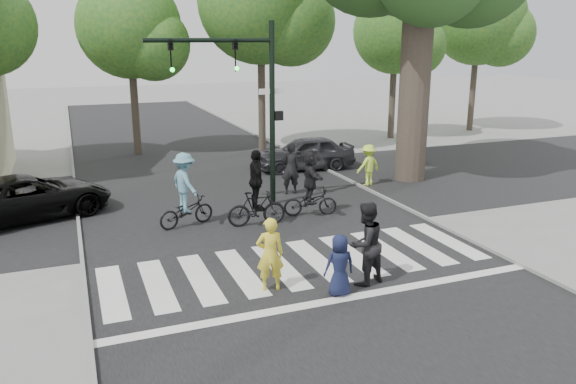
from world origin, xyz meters
The scene contains 21 objects.
ground centered at (0.00, 0.00, 0.00)m, with size 120.00×120.00×0.00m, color gray.
road_stem centered at (0.00, 5.00, 0.01)m, with size 10.00×70.00×0.01m, color black.
road_cross centered at (0.00, 8.00, 0.01)m, with size 70.00×10.00×0.01m, color black.
curb_left centered at (-5.05, 5.00, 0.05)m, with size 0.10×70.00×0.10m, color gray.
curb_right centered at (5.05, 5.00, 0.05)m, with size 0.10×70.00×0.10m, color gray.
crosswalk centered at (0.00, 0.66, 0.01)m, with size 10.00×3.85×0.01m.
traffic_signal centered at (0.35, 6.20, 3.90)m, with size 4.45×0.29×6.00m.
bg_tree_2 centered at (-1.76, 16.62, 5.78)m, with size 5.04×4.80×8.40m.
bg_tree_3 centered at (4.31, 15.27, 6.94)m, with size 6.30×6.00×10.20m.
bg_tree_4 centered at (12.23, 16.12, 5.64)m, with size 4.83×4.60×8.15m.
bg_tree_5 centered at (18.27, 16.69, 6.36)m, with size 5.67×5.40×9.30m.
pedestrian_woman centered at (-1.17, -0.17, 0.85)m, with size 0.62×0.41×1.69m, color yellow.
pedestrian_child centered at (0.15, -0.96, 0.69)m, with size 0.68×0.44×1.39m, color #161C3B.
pedestrian_adult centered at (0.95, -0.64, 0.97)m, with size 0.94×0.73×1.94m, color black.
cyclist_left centered at (-2.01, 4.93, 0.97)m, with size 1.87×1.29×2.24m.
cyclist_mid centered at (-0.03, 4.22, 0.95)m, with size 1.81×1.11×2.31m.
cyclist_right centered at (1.87, 4.55, 0.96)m, with size 1.79×1.66×2.15m.
car_suv centered at (-6.43, 7.47, 0.69)m, with size 2.30×4.99×1.39m, color black.
car_grey centered at (4.30, 10.66, 0.71)m, with size 1.69×4.20×1.43m, color #303035.
bystander_hivis centered at (5.47, 7.28, 0.79)m, with size 1.02×0.59×1.58m, color #D5FF45.
bystander_dark centered at (2.22, 7.19, 0.94)m, with size 0.69×0.45×1.88m, color black.
Camera 1 is at (-5.02, -11.09, 5.43)m, focal length 35.00 mm.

